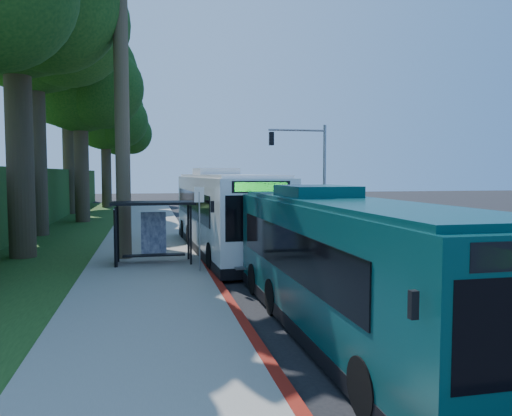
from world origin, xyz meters
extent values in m
plane|color=black|center=(0.00, 0.00, 0.00)|extent=(140.00, 140.00, 0.00)
cube|color=gray|center=(-7.30, 0.00, 0.06)|extent=(4.50, 70.00, 0.12)
cube|color=maroon|center=(-5.00, -4.00, 0.07)|extent=(0.25, 30.00, 0.13)
cube|color=#234719|center=(-13.00, 5.00, 0.03)|extent=(8.00, 70.00, 0.06)
cube|color=black|center=(-7.00, -3.00, 2.50)|extent=(3.20, 1.50, 0.10)
cube|color=black|center=(-8.45, -3.00, 1.20)|extent=(0.06, 1.30, 2.20)
cube|color=navy|center=(-7.00, -2.30, 1.25)|extent=(1.00, 0.12, 1.70)
cube|color=black|center=(-7.00, -3.10, 0.45)|extent=(2.40, 0.40, 0.06)
cube|color=black|center=(-8.40, -2.40, 1.20)|extent=(0.08, 0.08, 2.40)
cube|color=black|center=(-5.60, -2.40, 1.20)|extent=(0.08, 0.08, 2.40)
cube|color=black|center=(-8.40, -3.60, 1.20)|extent=(0.08, 0.08, 2.40)
cube|color=black|center=(-5.60, -3.60, 1.20)|extent=(0.08, 0.08, 2.40)
cylinder|color=gray|center=(-5.40, -5.00, 1.50)|extent=(0.06, 0.06, 3.00)
cube|color=white|center=(-5.40, -5.00, 2.90)|extent=(0.35, 0.04, 0.55)
cylinder|color=gray|center=(4.80, 10.00, 3.50)|extent=(0.20, 0.20, 7.00)
cylinder|color=gray|center=(2.80, 10.00, 6.60)|extent=(4.00, 0.14, 0.14)
cube|color=black|center=(1.00, 10.00, 6.00)|extent=(0.30, 0.30, 0.90)
cube|color=black|center=(4.55, 10.00, 2.60)|extent=(0.25, 0.25, 0.35)
cylinder|color=#4C3F2D|center=(-8.20, -1.50, 6.50)|extent=(0.60, 0.60, 13.00)
cylinder|color=#382B1E|center=(-12.50, 0.00, 5.25)|extent=(1.10, 1.10, 10.50)
sphere|color=#0F3810|center=(-10.90, -1.20, 10.50)|extent=(5.60, 5.60, 5.60)
cylinder|color=#382B1E|center=(-13.50, 8.00, 5.95)|extent=(1.18, 1.18, 11.90)
sphere|color=#0F3810|center=(-13.50, 8.00, 13.26)|extent=(10.00, 10.00, 10.00)
sphere|color=#0F3810|center=(-11.50, 6.50, 11.90)|extent=(7.00, 7.00, 7.00)
sphere|color=#0F3810|center=(-15.25, 9.75, 12.24)|extent=(6.50, 6.50, 6.50)
cylinder|color=#382B1E|center=(-12.00, 16.00, 4.90)|extent=(1.06, 1.06, 9.80)
sphere|color=#0F3810|center=(-12.00, 16.00, 10.92)|extent=(8.40, 8.40, 8.40)
sphere|color=#0F3810|center=(-10.32, 14.74, 9.80)|extent=(5.88, 5.88, 5.88)
sphere|color=#0F3810|center=(-13.47, 17.47, 10.08)|extent=(5.46, 5.46, 5.46)
cylinder|color=#382B1E|center=(-14.00, 24.00, 5.60)|extent=(1.14, 1.14, 11.20)
sphere|color=#0F3810|center=(-14.00, 24.00, 12.48)|extent=(9.60, 9.60, 9.60)
sphere|color=#0F3810|center=(-12.08, 22.56, 11.20)|extent=(6.72, 6.72, 6.72)
sphere|color=#0F3810|center=(-15.68, 25.68, 11.52)|extent=(6.24, 6.24, 6.24)
cylinder|color=#382B1E|center=(-11.50, 32.00, 4.55)|extent=(1.02, 1.02, 9.10)
sphere|color=#0F3810|center=(-11.50, 32.00, 10.14)|extent=(8.00, 8.00, 8.00)
sphere|color=#0F3810|center=(-9.90, 30.80, 9.10)|extent=(5.60, 5.60, 5.60)
sphere|color=#0F3810|center=(-12.90, 33.40, 9.36)|extent=(5.20, 5.20, 5.20)
cylinder|color=#382B1E|center=(-10.50, 40.00, 4.20)|extent=(0.98, 0.98, 8.40)
sphere|color=#0F3810|center=(-10.50, 40.00, 9.36)|extent=(7.00, 7.00, 7.00)
sphere|color=#0F3810|center=(-9.10, 38.95, 8.40)|extent=(4.90, 4.90, 4.90)
sphere|color=#0F3810|center=(-11.72, 41.23, 8.64)|extent=(4.55, 4.55, 4.55)
cube|color=white|center=(-3.80, -0.27, 1.94)|extent=(3.34, 13.19, 3.11)
cube|color=black|center=(-3.80, -0.27, 0.33)|extent=(3.37, 13.26, 0.38)
cube|color=black|center=(-3.82, 0.27, 2.24)|extent=(3.28, 10.32, 1.20)
cube|color=black|center=(-3.52, -6.75, 2.18)|extent=(2.45, 0.24, 1.53)
cube|color=black|center=(-4.08, 6.21, 2.29)|extent=(2.23, 0.23, 1.09)
cube|color=#19E533|center=(-3.52, -6.77, 3.22)|extent=(1.81, 0.19, 0.31)
cube|color=white|center=(-3.80, -0.27, 3.54)|extent=(3.09, 12.53, 0.13)
cube|color=white|center=(-3.89, 1.91, 3.73)|extent=(2.06, 2.81, 0.38)
cylinder|color=black|center=(-4.88, -4.51, 0.55)|extent=(0.37, 1.10, 1.09)
cylinder|color=black|center=(-2.36, -4.40, 0.55)|extent=(0.37, 1.10, 1.09)
cylinder|color=black|center=(-5.27, 4.64, 0.55)|extent=(0.37, 1.10, 1.09)
cylinder|color=black|center=(-2.75, 4.75, 0.55)|extent=(0.37, 1.10, 1.09)
cube|color=#0A3839|center=(-2.95, -12.58, 1.65)|extent=(2.43, 11.20, 2.66)
cube|color=black|center=(-2.95, -12.58, 0.28)|extent=(2.46, 11.25, 0.33)
cube|color=black|center=(-2.96, -12.12, 1.91)|extent=(2.48, 8.74, 1.03)
cube|color=black|center=(-2.98, -7.04, 1.96)|extent=(1.90, 0.12, 0.93)
cube|color=#0A3839|center=(-2.95, -12.58, 3.03)|extent=(2.24, 10.64, 0.11)
cube|color=#0A3839|center=(-2.96, -10.72, 3.19)|extent=(1.68, 2.34, 0.33)
cylinder|color=black|center=(-4.01, -16.17, 0.47)|extent=(0.28, 0.93, 0.93)
cylinder|color=black|center=(-1.86, -16.16, 0.47)|extent=(0.28, 0.93, 0.93)
cylinder|color=black|center=(-4.05, -8.34, 0.47)|extent=(0.28, 0.93, 0.93)
cylinder|color=black|center=(-1.90, -8.33, 0.47)|extent=(0.28, 0.93, 0.93)
imported|color=silver|center=(1.22, 8.88, 0.71)|extent=(3.86, 5.63, 1.43)
camera|label=1|loc=(-7.18, -22.92, 3.67)|focal=35.00mm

